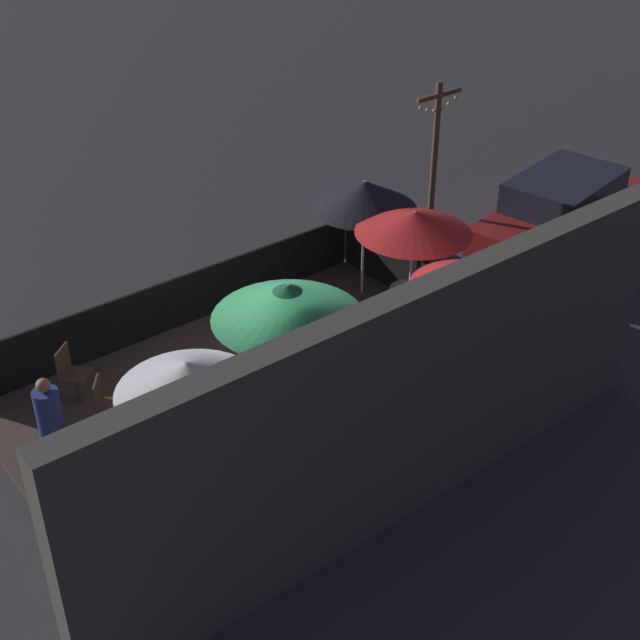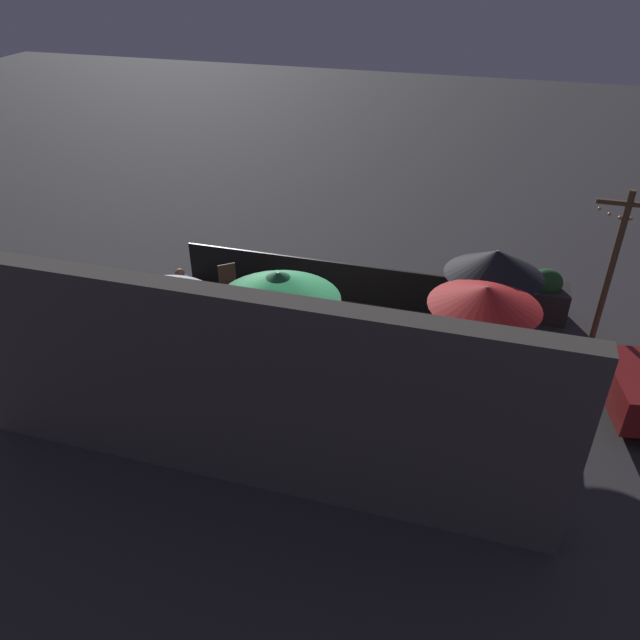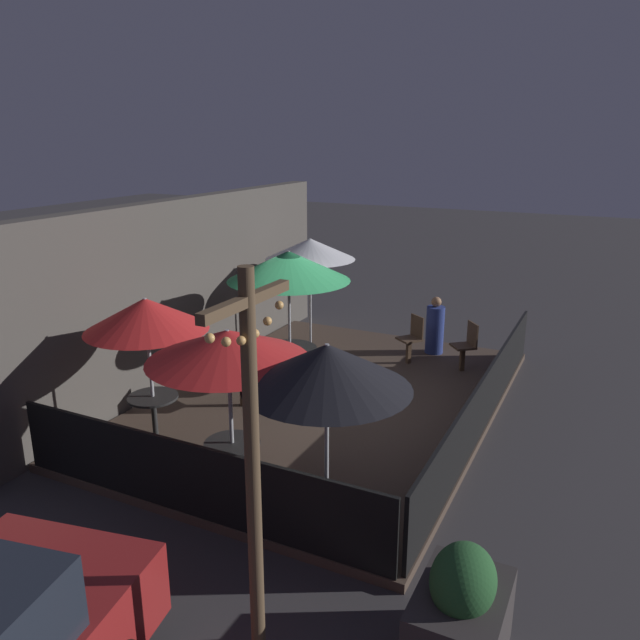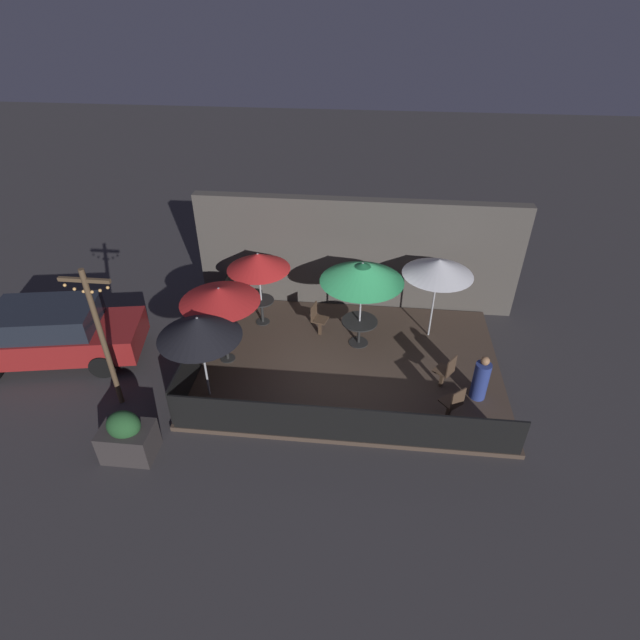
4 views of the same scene
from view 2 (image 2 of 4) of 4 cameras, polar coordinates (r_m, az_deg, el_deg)
name	(u,v)px [view 2 (image 2 of 4)]	position (r m, az deg, el deg)	size (l,w,h in m)	color
ground_plane	(306,370)	(12.42, -1.28, -4.63)	(60.00, 60.00, 0.00)	#383538
patio_deck	(306,368)	(12.39, -1.28, -4.41)	(7.72, 5.46, 0.12)	#47382D
building_wall	(244,394)	(9.20, -6.92, -6.77)	(9.32, 0.36, 3.41)	#4C4742
fence_front	(341,282)	(14.27, 1.90, 3.53)	(7.52, 0.05, 0.95)	black
fence_side_left	(509,380)	(11.71, 16.88, -5.25)	(0.05, 5.26, 0.95)	black
patio_umbrella_0	(278,286)	(10.54, -3.83, 3.12)	(2.14, 2.14, 2.48)	#B2B2B7
patio_umbrella_1	(439,347)	(9.57, 10.82, -2.42)	(1.73, 1.73, 2.22)	#B2B2B7
patio_umbrella_2	(486,296)	(11.06, 14.92, 2.10)	(1.97, 1.97, 2.17)	#B2B2B7
patio_umbrella_3	(495,263)	(12.27, 15.75, 5.06)	(1.89, 1.89, 2.23)	#B2B2B7
patio_umbrella_4	(159,290)	(10.89, -14.50, 2.70)	(1.84, 1.84, 2.37)	#B2B2B7
dining_table_0	(282,364)	(11.42, -3.54, -4.02)	(0.96, 0.96, 0.74)	black
dining_table_1	(430,417)	(10.42, 10.04, -8.74)	(0.72, 0.72, 0.76)	black
dining_table_2	(475,364)	(11.83, 13.96, -3.90)	(0.71, 0.71, 0.70)	black
patio_chair_0	(211,307)	(13.39, -9.93, 1.20)	(0.56, 0.56, 0.96)	#4C3828
patio_chair_1	(229,283)	(14.24, -8.32, 3.35)	(0.56, 0.56, 0.95)	#4C3828
patio_chair_2	(338,388)	(10.95, 1.68, -6.23)	(0.49, 0.49, 0.95)	#4C3828
patron_0	(183,296)	(13.90, -12.42, 2.15)	(0.46, 0.46, 1.20)	navy
planter_box	(543,296)	(14.70, 19.74, 2.05)	(1.07, 0.75, 1.18)	#332D2D
light_post	(610,271)	(12.82, 25.02, 4.05)	(1.10, 0.12, 3.62)	brown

